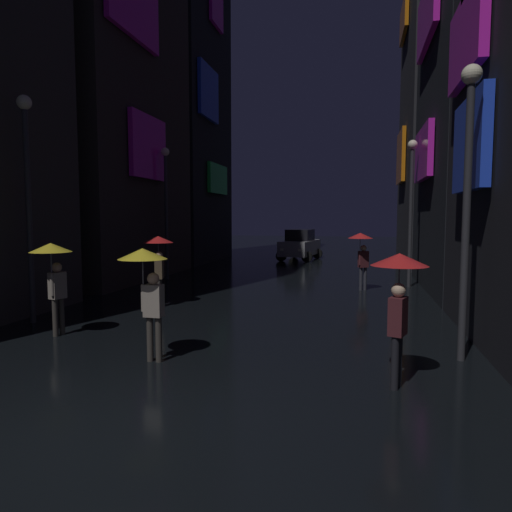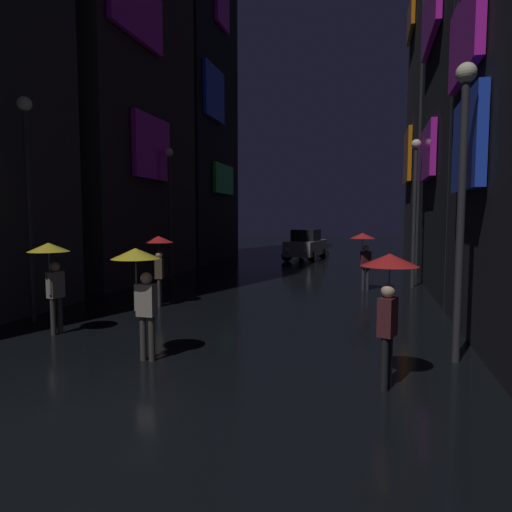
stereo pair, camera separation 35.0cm
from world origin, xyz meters
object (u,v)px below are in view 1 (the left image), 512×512
streetlamp_left_far (166,198)px  streetlamp_left_near (28,183)px  pedestrian_midstreet_centre_red (159,251)px  streetlamp_right_near (468,178)px  pedestrian_midstreet_left_red (361,245)px  pedestrian_foreground_right_red (399,282)px  streetlamp_right_far (411,196)px  pedestrian_foreground_left_yellow (53,263)px  car_distant (300,245)px  pedestrian_near_crossing_yellow (146,273)px

streetlamp_left_far → streetlamp_left_near: size_ratio=0.99×
pedestrian_midstreet_centre_red → streetlamp_right_near: bearing=-25.2°
pedestrian_midstreet_left_red → streetlamp_right_near: size_ratio=0.39×
pedestrian_foreground_right_red → streetlamp_right_far: (1.29, 10.85, 1.82)m
pedestrian_foreground_left_yellow → streetlamp_left_near: (-1.46, 1.10, 1.87)m
streetlamp_left_near → car_distant: bearing=76.5°
pedestrian_midstreet_centre_red → streetlamp_right_far: bearing=35.7°
pedestrian_near_crossing_yellow → pedestrian_foreground_left_yellow: bearing=157.5°
pedestrian_midstreet_left_red → streetlamp_left_near: streetlamp_left_near is taller
streetlamp_right_far → car_distant: bearing=118.2°
pedestrian_near_crossing_yellow → streetlamp_left_near: (-4.28, 2.27, 1.87)m
streetlamp_left_near → streetlamp_right_near: streetlamp_left_near is taller
pedestrian_foreground_left_yellow → streetlamp_right_far: bearing=47.9°
pedestrian_midstreet_centre_red → streetlamp_right_far: (7.78, 5.60, 1.82)m
pedestrian_foreground_right_red → car_distant: (-4.23, 21.15, -0.74)m
pedestrian_foreground_right_red → pedestrian_midstreet_centre_red: size_ratio=1.00×
streetlamp_right_far → pedestrian_midstreet_centre_red: bearing=-144.3°
pedestrian_foreground_right_red → car_distant: 21.58m
streetlamp_left_far → pedestrian_near_crossing_yellow: bearing=-68.1°
streetlamp_left_far → pedestrian_midstreet_centre_red: bearing=-68.5°
car_distant → streetlamp_left_far: size_ratio=0.77×
streetlamp_right_far → streetlamp_left_far: bearing=179.8°
streetlamp_left_far → pedestrian_foreground_right_red: bearing=-51.3°
pedestrian_midstreet_left_red → streetlamp_right_near: 8.37m
streetlamp_right_far → pedestrian_midstreet_left_red: bearing=-145.1°
pedestrian_foreground_left_yellow → streetlamp_right_far: (8.54, 9.44, 1.82)m
pedestrian_foreground_right_red → pedestrian_foreground_left_yellow: size_ratio=1.00×
pedestrian_midstreet_left_red → streetlamp_left_far: size_ratio=0.38×
car_distant → streetlamp_right_near: streetlamp_right_near is taller
car_distant → pedestrian_near_crossing_yellow: bearing=-90.5°
pedestrian_foreground_right_red → pedestrian_midstreet_centre_red: (-6.50, 5.25, 0.00)m
car_distant → streetlamp_left_near: 19.35m
pedestrian_near_crossing_yellow → car_distant: size_ratio=0.49×
pedestrian_foreground_right_red → pedestrian_midstreet_left_red: bearing=93.2°
pedestrian_midstreet_left_red → car_distant: pedestrian_midstreet_left_red is taller
streetlamp_left_far → streetlamp_right_far: streetlamp_left_far is taller
pedestrian_midstreet_left_red → pedestrian_foreground_left_yellow: size_ratio=1.00×
pedestrian_midstreet_left_red → pedestrian_foreground_right_red: 9.59m
pedestrian_foreground_right_red → streetlamp_right_far: size_ratio=0.38×
pedestrian_midstreet_centre_red → pedestrian_midstreet_left_red: bearing=36.0°
car_distant → streetlamp_left_near: (-4.48, -18.64, 2.61)m
pedestrian_foreground_right_red → pedestrian_foreground_left_yellow: (-7.26, 1.41, 0.00)m
pedestrian_near_crossing_yellow → streetlamp_right_far: streetlamp_right_far is taller
streetlamp_left_far → streetlamp_right_far: bearing=-0.2°
pedestrian_near_crossing_yellow → pedestrian_midstreet_centre_red: size_ratio=1.00×
pedestrian_midstreet_left_red → pedestrian_foreground_left_yellow: bearing=-129.5°
pedestrian_midstreet_left_red → pedestrian_foreground_right_red: size_ratio=1.00×
streetlamp_left_near → streetlamp_right_far: bearing=39.8°
pedestrian_near_crossing_yellow → streetlamp_right_far: (5.72, 10.61, 1.82)m
pedestrian_midstreet_left_red → pedestrian_midstreet_centre_red: 7.37m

